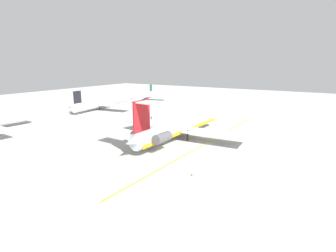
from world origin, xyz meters
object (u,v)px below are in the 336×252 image
ground_crew_near_tail (151,118)px  safety_cone_nose (192,175)px  main_jetliner (178,127)px  airliner_far_right (144,96)px  airliner_mid_right (100,103)px  ground_crew_near_nose (140,119)px

ground_crew_near_tail → safety_cone_nose: ground_crew_near_tail is taller
main_jetliner → safety_cone_nose: 25.65m
safety_cone_nose → main_jetliner: bearing=35.9°
airliner_far_right → safety_cone_nose: (-81.60, -72.48, -2.11)m
airliner_mid_right → safety_cone_nose: size_ratio=59.75×
ground_crew_near_nose → airliner_far_right: bearing=-102.7°
ground_crew_near_nose → airliner_mid_right: bearing=-68.8°
airliner_mid_right → ground_crew_near_nose: airliner_mid_right is taller
ground_crew_near_nose → safety_cone_nose: (-32.46, -37.62, -0.79)m
airliner_far_right → ground_crew_near_nose: airliner_far_right is taller
airliner_far_right → safety_cone_nose: bearing=26.6°
airliner_far_right → ground_crew_near_nose: bearing=20.3°
main_jetliner → ground_crew_near_nose: bearing=64.9°
main_jetliner → safety_cone_nose: (-20.60, -14.94, -3.21)m
safety_cone_nose → airliner_mid_right: bearing=57.4°
main_jetliner → airliner_mid_right: (24.11, 55.05, -0.60)m
airliner_mid_right → airliner_far_right: 36.97m
ground_crew_near_tail → safety_cone_nose: size_ratio=3.03×
airliner_mid_right → safety_cone_nose: airliner_mid_right is taller
airliner_mid_right → airliner_far_right: airliner_mid_right is taller
main_jetliner → safety_cone_nose: main_jetliner is taller
main_jetliner → ground_crew_near_tail: bearing=54.3°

